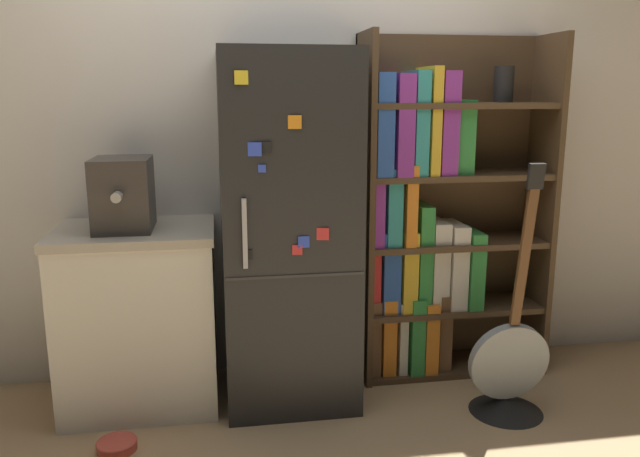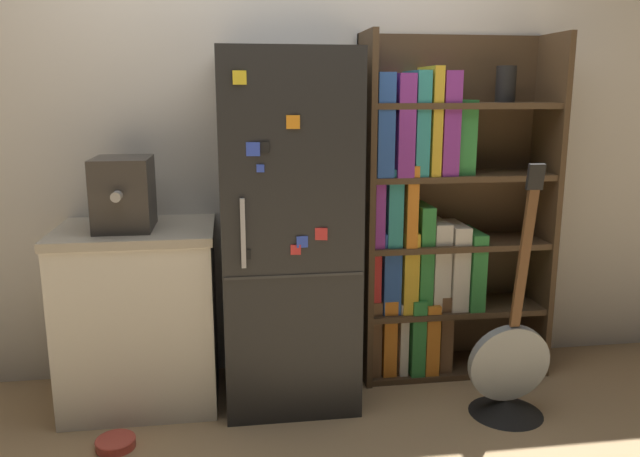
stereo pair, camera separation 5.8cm
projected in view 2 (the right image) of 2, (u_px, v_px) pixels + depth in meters
name	position (u px, v px, depth m)	size (l,w,h in m)	color
ground_plane	(292.00, 404.00, 3.04)	(16.00, 16.00, 0.00)	tan
wall_back	(280.00, 129.00, 3.22)	(8.00, 0.05, 2.60)	silver
refrigerator	(287.00, 230.00, 2.99)	(0.62, 0.65, 1.68)	black
bookshelf	(431.00, 223.00, 3.26)	(0.99, 0.35, 1.78)	#4C3823
kitchen_counter	(141.00, 315.00, 3.01)	(0.73, 0.59, 0.87)	silver
espresso_machine	(124.00, 193.00, 2.85)	(0.25, 0.38, 0.33)	#38332D
guitar	(508.00, 380.00, 2.91)	(0.38, 0.35, 1.20)	black
pet_bowl	(116.00, 442.00, 2.66)	(0.17, 0.17, 0.04)	#D84C3F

